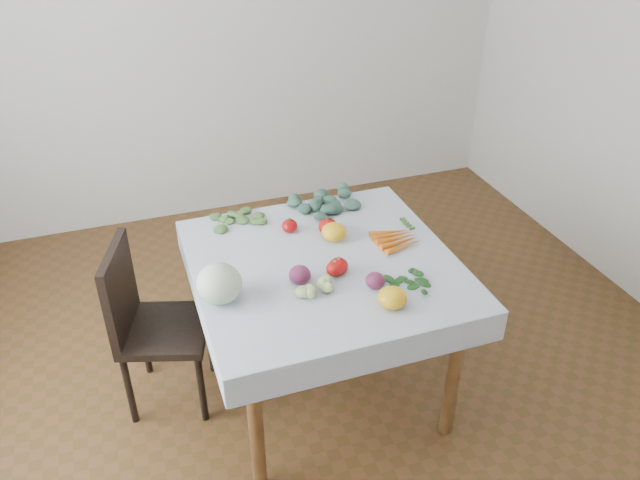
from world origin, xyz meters
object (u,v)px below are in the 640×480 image
object	(u,v)px
chair	(146,317)
carrot_bunch	(398,239)
cabbage	(219,284)
heirloom_back	(334,232)
table	(324,281)

from	to	relation	value
chair	carrot_bunch	xyz separation A→B (m)	(1.15, -0.17, 0.29)
chair	cabbage	bearing A→B (deg)	-48.98
cabbage	heirloom_back	size ratio (longest dim) A/B	1.54
heirloom_back	cabbage	bearing A→B (deg)	-154.50
heirloom_back	carrot_bunch	bearing A→B (deg)	-22.52
table	chair	xyz separation A→B (m)	(-0.78, 0.22, -0.17)
cabbage	carrot_bunch	distance (m)	0.87
table	heirloom_back	world-z (taller)	heirloom_back
table	chair	bearing A→B (deg)	164.20
chair	heirloom_back	bearing A→B (deg)	-4.04
cabbage	chair	bearing A→B (deg)	131.02
chair	carrot_bunch	size ratio (longest dim) A/B	4.06
chair	heirloom_back	size ratio (longest dim) A/B	7.22
table	carrot_bunch	distance (m)	0.39
cabbage	carrot_bunch	size ratio (longest dim) A/B	0.87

